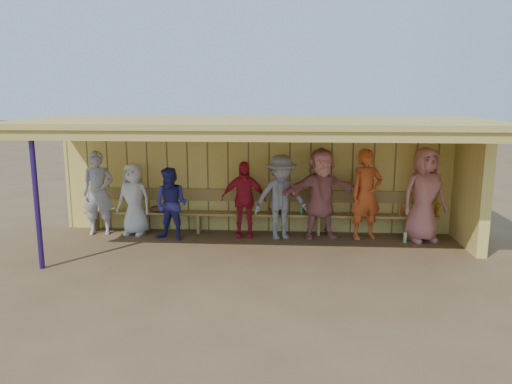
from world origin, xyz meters
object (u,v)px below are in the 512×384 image
player_a (98,193)px  player_h (424,195)px  player_e (281,197)px  player_f (321,193)px  bench (258,209)px  player_b (134,199)px  player_c (171,204)px  player_d (244,199)px  player_g (366,194)px

player_a → player_h: player_h is taller
player_e → player_f: player_f is taller
player_h → bench: size_ratio=0.25×
player_b → bench: player_b is taller
player_c → bench: size_ratio=0.20×
player_d → bench: player_d is taller
player_g → player_f: bearing=159.1°
player_d → player_e: size_ratio=0.91×
player_a → player_e: (3.88, -0.05, -0.02)m
player_f → player_h: 2.07m
player_e → player_h: (2.90, -0.01, 0.09)m
player_d → player_h: bearing=-5.4°
player_a → player_d: (3.10, 0.04, -0.10)m
player_g → player_h: (1.14, -0.10, 0.03)m
player_d → player_f: player_f is taller
player_b → player_e: bearing=10.6°
player_c → player_e: size_ratio=0.86×
player_e → player_h: bearing=-18.0°
player_c → player_d: bearing=28.9°
player_d → player_a: bearing=176.8°
player_d → player_f: bearing=-3.9°
bench → player_c: bearing=-159.5°
player_d → player_e: (0.78, -0.09, 0.08)m
player_g → player_c: bearing=164.1°
player_e → player_g: player_g is taller
player_c → player_f: bearing=21.9°
player_g → bench: player_g is taller
player_h → player_b: bearing=161.4°
player_a → player_b: size_ratio=1.16×
player_b → player_h: player_h is taller
player_b → player_f: player_f is taller
player_d → player_b: bearing=176.1°
player_f → player_b: bearing=164.4°
player_b → player_e: 3.13m
player_c → player_d: (1.46, 0.35, 0.05)m
player_b → player_c: 0.95m
player_a → player_h: (6.77, -0.06, 0.07)m
player_g → player_e: bearing=162.1°
player_f → player_e: bearing=170.7°
player_c → player_f: player_f is taller
player_b → player_c: (0.89, -0.35, -0.02)m
player_h → player_c: bearing=165.1°
player_g → bench: size_ratio=0.25×
player_e → player_h: player_h is taller
bench → player_f: bearing=-13.0°
player_a → player_d: player_a is taller
player_b → player_c: size_ratio=1.03×
player_d → player_g: (2.54, 0.00, 0.14)m
player_c → player_h: player_h is taller
player_f → player_g: 0.92m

